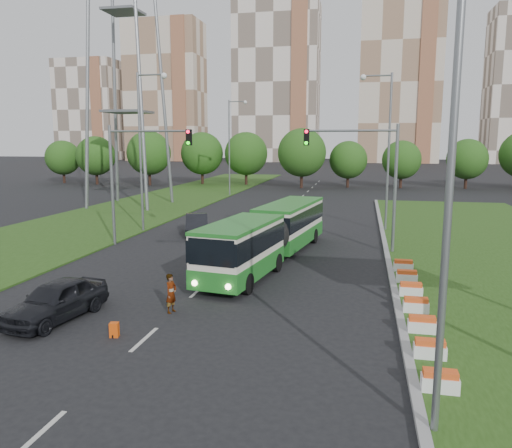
% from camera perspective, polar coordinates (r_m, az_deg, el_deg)
% --- Properties ---
extents(ground, '(360.00, 360.00, 0.00)m').
position_cam_1_polar(ground, '(23.15, 0.50, -8.07)').
color(ground, black).
rests_on(ground, ground).
extents(median_kerb, '(0.30, 60.00, 0.18)m').
position_cam_1_polar(median_kerb, '(30.46, 14.85, -3.92)').
color(median_kerb, gray).
rests_on(median_kerb, ground).
extents(left_verge, '(12.00, 110.00, 0.10)m').
position_cam_1_polar(left_verge, '(52.19, -13.51, 1.59)').
color(left_verge, '#254614').
rests_on(left_verge, ground).
extents(lane_markings, '(0.20, 100.00, 0.01)m').
position_cam_1_polar(lane_markings, '(42.85, 1.93, 0.10)').
color(lane_markings, '#B9B8B2').
rests_on(lane_markings, ground).
extents(flower_planters, '(1.10, 13.70, 0.60)m').
position_cam_1_polar(flower_planters, '(21.38, 17.81, -8.78)').
color(flower_planters, white).
rests_on(flower_planters, grass_median).
extents(traffic_mast_median, '(5.76, 0.32, 8.00)m').
position_cam_1_polar(traffic_mast_median, '(31.67, 12.78, 6.30)').
color(traffic_mast_median, slate).
rests_on(traffic_mast_median, ground).
extents(traffic_mast_left, '(5.76, 0.32, 8.00)m').
position_cam_1_polar(traffic_mast_left, '(34.05, -13.80, 6.47)').
color(traffic_mast_left, slate).
rests_on(traffic_mast_left, ground).
extents(street_lamps, '(36.00, 60.00, 12.00)m').
position_cam_1_polar(street_lamps, '(32.50, -1.15, 7.75)').
color(street_lamps, slate).
rests_on(street_lamps, ground).
extents(tree_line, '(120.00, 8.00, 9.00)m').
position_cam_1_polar(tree_line, '(76.87, 16.34, 7.25)').
color(tree_line, '#1F5115').
rests_on(tree_line, ground).
extents(apartment_tower_west, '(26.00, 15.00, 48.00)m').
position_cam_1_polar(apartment_tower_west, '(185.91, -10.27, 14.59)').
color(apartment_tower_west, beige).
rests_on(apartment_tower_west, ground).
extents(apartment_tower_cwest, '(28.00, 15.00, 52.00)m').
position_cam_1_polar(apartment_tower_cwest, '(175.16, 2.40, 15.71)').
color(apartment_tower_cwest, silver).
rests_on(apartment_tower_cwest, ground).
extents(apartment_tower_ceast, '(25.00, 15.00, 50.00)m').
position_cam_1_polar(apartment_tower_ceast, '(172.89, 16.06, 15.11)').
color(apartment_tower_ceast, beige).
rests_on(apartment_tower_ceast, ground).
extents(midrise_west, '(22.00, 14.00, 36.00)m').
position_cam_1_polar(midrise_west, '(198.64, -18.44, 12.19)').
color(midrise_west, silver).
rests_on(midrise_west, ground).
extents(articulated_bus, '(2.48, 15.88, 2.62)m').
position_cam_1_polar(articulated_bus, '(29.15, 1.47, -1.16)').
color(articulated_bus, silver).
rests_on(articulated_bus, ground).
extents(car_left_near, '(2.60, 4.89, 1.58)m').
position_cam_1_polar(car_left_near, '(21.34, -21.88, -8.09)').
color(car_left_near, black).
rests_on(car_left_near, ground).
extents(car_left_far, '(3.01, 4.89, 1.52)m').
position_cam_1_polar(car_left_far, '(37.86, -6.78, -0.04)').
color(car_left_far, black).
rests_on(car_left_far, ground).
extents(pedestrian, '(0.52, 0.67, 1.63)m').
position_cam_1_polar(pedestrian, '(20.91, -9.68, -7.81)').
color(pedestrian, gray).
rests_on(pedestrian, ground).
extents(shopping_trolley, '(0.31, 0.33, 0.53)m').
position_cam_1_polar(shopping_trolley, '(19.04, -15.89, -11.56)').
color(shopping_trolley, '#E04A0B').
rests_on(shopping_trolley, ground).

